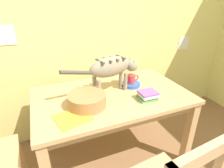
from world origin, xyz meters
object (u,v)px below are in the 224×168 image
coffee_mug (132,79)px  book_stack (148,95)px  magazine (73,118)px  saucer_bowl (131,84)px  cat (113,68)px  wicker_basket (87,100)px  dining_table (112,102)px

coffee_mug → book_stack: coffee_mug is taller
coffee_mug → magazine: 0.72m
saucer_bowl → magazine: 0.72m
cat → coffee_mug: cat is taller
book_stack → wicker_basket: bearing=170.1°
dining_table → magazine: 0.47m
cat → book_stack: cat is taller
dining_table → book_stack: size_ratio=7.89×
dining_table → coffee_mug: size_ratio=11.60×
dining_table → coffee_mug: bearing=20.2°
cat → saucer_bowl: bearing=90.0°
book_stack → wicker_basket: size_ratio=0.58×
cat → wicker_basket: 0.37m
cat → book_stack: (0.22, -0.25, -0.20)m
saucer_bowl → book_stack: book_stack is taller
saucer_bowl → wicker_basket: (-0.50, -0.20, 0.04)m
wicker_basket → saucer_bowl: bearing=21.8°
coffee_mug → dining_table: bearing=-159.8°
magazine → saucer_bowl: bearing=11.5°
magazine → coffee_mug: bearing=11.4°
dining_table → coffee_mug: 0.30m
magazine → wicker_basket: 0.19m
coffee_mug → magazine: coffee_mug is taller
cat → saucer_bowl: size_ratio=4.07×
dining_table → magazine: size_ratio=5.70×
dining_table → saucer_bowl: saucer_bowl is taller
book_stack → magazine: bearing=-177.6°
magazine → book_stack: size_ratio=1.38×
saucer_bowl → coffee_mug: 0.06m
wicker_basket → coffee_mug: bearing=21.6°
magazine → book_stack: bearing=-12.2°
cat → magazine: (-0.43, -0.27, -0.23)m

